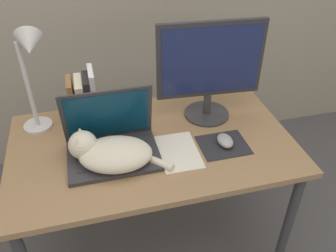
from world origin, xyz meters
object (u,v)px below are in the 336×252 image
(laptop, at_px, (112,143))
(external_monitor, at_px, (210,68))
(book_row, at_px, (84,99))
(desk_lamp, at_px, (30,64))
(notepad, at_px, (178,152))
(cat, at_px, (110,152))
(computer_mouse, at_px, (225,141))

(laptop, height_order, external_monitor, external_monitor)
(external_monitor, xyz_separation_m, book_row, (-0.57, 0.11, -0.14))
(desk_lamp, bearing_deg, external_monitor, -5.38)
(laptop, bearing_deg, notepad, -14.14)
(laptop, relative_size, cat, 0.94)
(laptop, relative_size, desk_lamp, 0.77)
(external_monitor, bearing_deg, computer_mouse, -90.02)
(laptop, xyz_separation_m, notepad, (0.27, -0.07, -0.05))
(computer_mouse, height_order, notepad, computer_mouse)
(laptop, height_order, cat, laptop)
(external_monitor, bearing_deg, laptop, -160.08)
(book_row, relative_size, notepad, 1.02)
(laptop, xyz_separation_m, cat, (-0.02, -0.06, 0.00))
(external_monitor, bearing_deg, notepad, -131.05)
(external_monitor, relative_size, desk_lamp, 0.99)
(external_monitor, xyz_separation_m, computer_mouse, (-0.00, -0.24, -0.23))
(computer_mouse, distance_m, book_row, 0.67)
(computer_mouse, bearing_deg, external_monitor, 89.98)
(laptop, height_order, book_row, laptop)
(external_monitor, bearing_deg, desk_lamp, 174.62)
(external_monitor, height_order, notepad, external_monitor)
(desk_lamp, height_order, notepad, desk_lamp)
(laptop, bearing_deg, desk_lamp, 138.34)
(external_monitor, height_order, desk_lamp, desk_lamp)
(cat, relative_size, computer_mouse, 4.16)
(cat, relative_size, external_monitor, 0.83)
(notepad, bearing_deg, cat, 178.76)
(cat, distance_m, book_row, 0.35)
(computer_mouse, relative_size, desk_lamp, 0.20)
(book_row, distance_m, desk_lamp, 0.29)
(book_row, bearing_deg, cat, -78.17)
(computer_mouse, xyz_separation_m, book_row, (-0.57, 0.35, 0.09))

